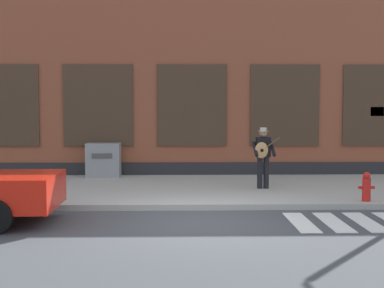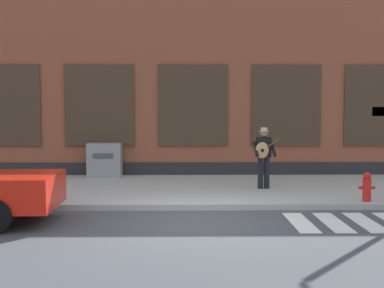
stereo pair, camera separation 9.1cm
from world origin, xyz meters
TOP-DOWN VIEW (x-y plane):
  - ground_plane at (0.00, 0.00)m, footprint 160.00×160.00m
  - sidewalk at (0.00, 3.97)m, footprint 28.00×5.32m
  - building_backdrop at (-0.00, 8.62)m, footprint 28.00×4.06m
  - busker at (1.88, 3.64)m, footprint 0.72×0.54m
  - utility_box at (-2.83, 6.17)m, footprint 1.06×0.66m
  - fire_hydrant at (4.04, 1.66)m, footprint 0.38×0.20m

SIDE VIEW (x-z plane):
  - ground_plane at x=0.00m, z-range 0.00..0.00m
  - sidewalk at x=0.00m, z-range 0.00..0.14m
  - fire_hydrant at x=4.04m, z-range 0.14..0.84m
  - utility_box at x=-2.83m, z-range 0.14..1.21m
  - busker at x=1.88m, z-range 0.26..1.93m
  - building_backdrop at x=0.00m, z-range -0.01..6.91m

